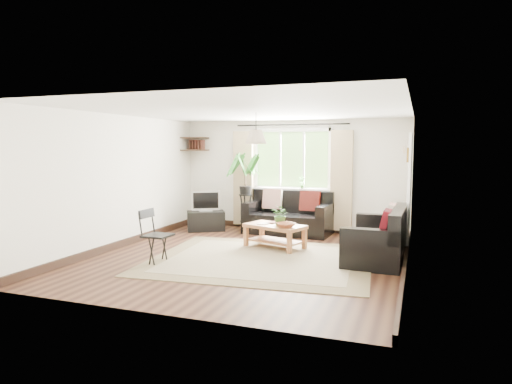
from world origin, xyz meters
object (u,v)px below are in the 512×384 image
(tv_stand, at_px, (206,221))
(coffee_table, at_px, (275,236))
(sofa_back, at_px, (288,214))
(sofa_right, at_px, (376,235))
(folding_chair, at_px, (158,236))
(palm_stand, at_px, (245,191))

(tv_stand, bearing_deg, coffee_table, -61.50)
(sofa_back, bearing_deg, sofa_right, -37.56)
(sofa_right, xyz_separation_m, coffee_table, (-1.79, 0.24, -0.19))
(sofa_right, bearing_deg, sofa_back, -129.25)
(folding_chair, bearing_deg, palm_stand, -2.98)
(sofa_back, distance_m, folding_chair, 3.31)
(sofa_right, height_order, coffee_table, sofa_right)
(palm_stand, bearing_deg, tv_stand, -152.71)
(tv_stand, distance_m, folding_chair, 2.84)
(sofa_back, distance_m, sofa_right, 2.57)
(sofa_right, relative_size, palm_stand, 1.02)
(folding_chair, bearing_deg, sofa_back, -20.83)
(sofa_back, xyz_separation_m, tv_stand, (-1.78, -0.28, -0.21))
(coffee_table, bearing_deg, sofa_right, -7.54)
(coffee_table, relative_size, tv_stand, 1.33)
(sofa_back, distance_m, coffee_table, 1.46)
(sofa_right, bearing_deg, coffee_table, -96.10)
(sofa_back, xyz_separation_m, folding_chair, (-1.25, -3.06, 0.00))
(coffee_table, bearing_deg, folding_chair, -131.12)
(sofa_back, height_order, palm_stand, palm_stand)
(sofa_right, height_order, folding_chair, folding_chair)
(palm_stand, xyz_separation_m, folding_chair, (-0.25, -3.18, -0.43))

